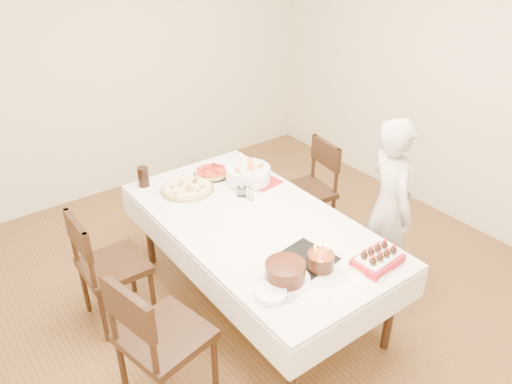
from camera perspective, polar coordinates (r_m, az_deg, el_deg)
floor at (r=4.05m, az=1.67°, el=-12.56°), size 5.00×5.00×0.00m
wall_back at (r=5.35m, az=-15.37°, el=13.96°), size 4.50×0.04×2.70m
wall_right at (r=4.93m, az=23.41°, el=11.24°), size 0.04×5.00×2.70m
dining_table at (r=3.83m, az=0.00°, el=-7.99°), size 1.63×2.35×0.75m
chair_right_savory at (r=4.57m, az=5.70°, el=0.03°), size 0.53×0.53×0.93m
chair_left_savory at (r=3.79m, az=-15.95°, el=-8.08°), size 0.49×0.49×0.95m
chair_left_dessert at (r=3.14m, az=-10.34°, el=-15.91°), size 0.61×0.61×1.01m
person at (r=3.94m, az=15.02°, el=-1.73°), size 0.53×0.63×1.46m
pizza_white at (r=4.02m, az=-7.87°, el=0.44°), size 0.55×0.55×0.04m
pizza_pepperoni at (r=4.23m, az=-5.06°, el=2.24°), size 0.38×0.38×0.04m
red_placemat at (r=4.12m, az=0.76°, el=1.15°), size 0.29×0.29×0.01m
pasta_bowl at (r=4.10m, az=-0.92°, el=2.07°), size 0.48×0.48×0.12m
taper_candle at (r=3.84m, az=-1.67°, el=2.02°), size 0.08×0.08×0.37m
shaker_pair at (r=3.84m, az=-0.52°, el=-0.31°), size 0.09×0.09×0.09m
cola_glass at (r=4.13m, az=-12.75°, el=1.72°), size 0.12×0.12×0.16m
layer_cake at (r=3.05m, az=3.35°, el=-9.12°), size 0.39×0.39×0.12m
cake_board at (r=3.26m, az=5.70°, el=-7.63°), size 0.37×0.37×0.01m
birthday_cake at (r=3.15m, az=7.42°, el=-7.29°), size 0.20×0.20×0.16m
strawberry_box at (r=3.28m, az=13.75°, el=-7.44°), size 0.33×0.23×0.08m
box_lid at (r=3.31m, az=13.62°, el=-7.79°), size 0.39×0.31×0.03m
plate_stack at (r=2.96m, az=1.70°, el=-11.53°), size 0.22×0.22×0.04m
china_plate at (r=3.01m, az=2.74°, el=-11.26°), size 0.27×0.27×0.01m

